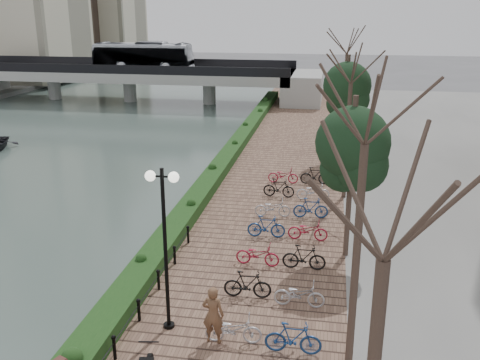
# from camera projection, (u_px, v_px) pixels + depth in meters

# --- Properties ---
(river_water) EXTENTS (30.00, 130.00, 0.02)m
(river_water) POSITION_uv_depth(u_px,v_px,m) (35.00, 146.00, 40.64)
(river_water) COLOR #495C53
(river_water) RESTS_ON ground
(promenade) EXTENTS (8.00, 75.00, 0.50)m
(promenade) POSITION_uv_depth(u_px,v_px,m) (272.00, 188.00, 30.44)
(promenade) COLOR brown
(promenade) RESTS_ON ground
(hedge) EXTENTS (1.10, 56.00, 0.60)m
(hedge) POSITION_uv_depth(u_px,v_px,m) (222.00, 164.00, 33.16)
(hedge) COLOR #143714
(hedge) RESTS_ON promenade
(chain_fence) EXTENTS (0.10, 14.10, 0.70)m
(chain_fence) POSITION_uv_depth(u_px,v_px,m) (127.00, 329.00, 16.16)
(chain_fence) COLOR black
(chain_fence) RESTS_ON promenade
(lamppost) EXTENTS (1.02, 0.32, 5.23)m
(lamppost) POSITION_uv_depth(u_px,v_px,m) (164.00, 217.00, 15.72)
(lamppost) COLOR black
(lamppost) RESTS_ON promenade
(pedestrian) EXTENTS (0.70, 0.49, 1.84)m
(pedestrian) POSITION_uv_depth(u_px,v_px,m) (213.00, 315.00, 15.86)
(pedestrian) COLOR brown
(pedestrian) RESTS_ON promenade
(bicycle_parking) EXTENTS (2.40, 17.32, 1.00)m
(bicycle_parking) POSITION_uv_depth(u_px,v_px,m) (286.00, 229.00, 23.02)
(bicycle_parking) COLOR silver
(bicycle_parking) RESTS_ON promenade
(street_trees) EXTENTS (3.20, 37.12, 6.80)m
(street_trees) POSITION_uv_depth(u_px,v_px,m) (349.00, 155.00, 24.20)
(street_trees) COLOR #35281F
(street_trees) RESTS_ON promenade
(bridge) EXTENTS (36.00, 10.77, 6.50)m
(bridge) POSITION_uv_depth(u_px,v_px,m) (132.00, 71.00, 58.26)
(bridge) COLOR #ACABA6
(bridge) RESTS_ON ground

